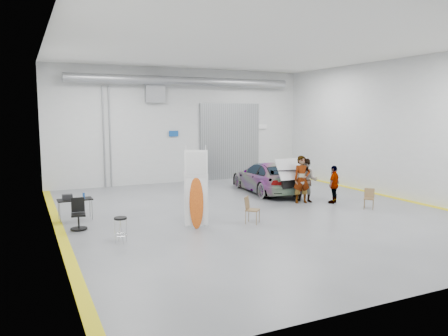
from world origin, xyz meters
name	(u,v)px	position (x,y,z in m)	size (l,w,h in m)	color
ground	(255,212)	(0.00, 0.00, 0.00)	(16.00, 16.00, 0.00)	slate
room_shell	(235,103)	(0.24, 2.22, 4.08)	(14.02, 16.18, 6.01)	#B9BCBE
sedan_car	(267,177)	(2.51, 3.38, 0.70)	(1.98, 4.85, 1.41)	white
person_a	(302,179)	(2.56, 0.66, 0.98)	(0.71, 0.47, 1.95)	#977352
person_b	(307,180)	(2.80, 0.66, 0.92)	(0.89, 0.69, 1.83)	teal
person_c	(334,184)	(3.71, 0.04, 0.78)	(0.91, 0.37, 1.56)	#A14D35
surfboard_display	(198,195)	(-2.76, -1.25, 1.09)	(0.73, 0.37, 2.68)	white
folding_chair_near	(252,215)	(-0.90, -1.45, 0.28)	(0.60, 0.68, 0.91)	brown
folding_chair_far	(369,203)	(4.22, -1.41, 0.25)	(0.52, 0.59, 0.79)	brown
shop_stool	(121,230)	(-5.37, -1.83, 0.37)	(0.38, 0.38, 0.75)	black
work_table	(73,199)	(-6.29, 1.62, 0.73)	(1.16, 0.60, 0.94)	gray
office_chair	(78,216)	(-6.29, 0.23, 0.43)	(0.52, 0.52, 0.98)	black
trunk_lid	(294,167)	(2.51, 1.21, 1.43)	(1.64, 1.00, 0.04)	silver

